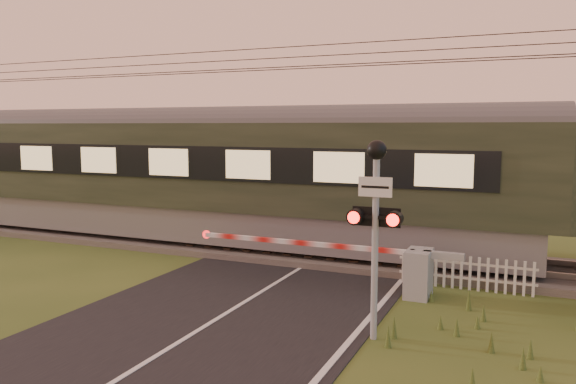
% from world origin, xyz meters
% --- Properties ---
extents(ground, '(160.00, 160.00, 0.00)m').
position_xyz_m(ground, '(0.00, 0.00, 0.00)').
color(ground, '#33491C').
rests_on(ground, ground).
extents(road, '(6.00, 140.00, 0.03)m').
position_xyz_m(road, '(0.02, -0.23, 0.01)').
color(road, black).
rests_on(road, ground).
extents(track_bed, '(140.00, 3.40, 0.39)m').
position_xyz_m(track_bed, '(0.00, 6.50, 0.07)').
color(track_bed, '#47423D').
rests_on(track_bed, ground).
extents(overhead_wires, '(120.00, 0.62, 0.62)m').
position_xyz_m(overhead_wires, '(0.00, 6.50, 5.72)').
color(overhead_wires, black).
rests_on(overhead_wires, ground).
extents(boom_gate, '(6.60, 0.83, 1.10)m').
position_xyz_m(boom_gate, '(3.06, 3.60, 0.60)').
color(boom_gate, gray).
rests_on(boom_gate, ground).
extents(crossing_signal, '(0.91, 0.36, 3.58)m').
position_xyz_m(crossing_signal, '(3.09, 0.74, 2.46)').
color(crossing_signal, gray).
rests_on(crossing_signal, ground).
extents(picket_fence, '(3.12, 0.07, 0.80)m').
position_xyz_m(picket_fence, '(4.28, 4.60, 0.40)').
color(picket_fence, silver).
rests_on(picket_fence, ground).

